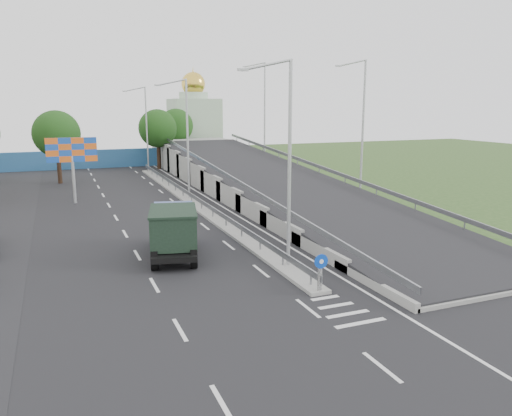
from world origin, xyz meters
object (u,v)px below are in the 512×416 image
sign_bollard (320,272)px  billboard (72,154)px  dump_truck (174,228)px  lamp_post_near (286,154)px  church (194,123)px  lamp_post_far (145,124)px  lamp_post_mid (185,133)px

sign_bollard → billboard: (-9.00, 25.83, 3.15)m
billboard → dump_truck: bearing=-75.9°
lamp_post_near → church: 54.90m
lamp_post_far → church: church is taller
sign_bollard → billboard: 27.53m
lamp_post_near → lamp_post_far: bearing=90.0°
sign_bollard → church: size_ratio=0.12×
lamp_post_near → dump_truck: size_ratio=1.54×
lamp_post_far → billboard: 20.24m
billboard → dump_truck: size_ratio=0.84×
lamp_post_near → lamp_post_far: size_ratio=1.00×
church → lamp_post_far: bearing=-125.2°
church → billboard: 37.23m
sign_bollard → dump_truck: dump_truck is taller
lamp_post_near → church: size_ratio=0.73×
lamp_post_mid → church: (9.89, 34.00, -0.50)m
lamp_post_mid → lamp_post_far: same height
lamp_post_mid → lamp_post_near: bearing=-90.0°
church → dump_truck: 51.87m
sign_bollard → lamp_post_mid: bearing=89.7°
sign_bollard → lamp_post_near: bearing=88.4°
church → billboard: size_ratio=2.51×
church → dump_truck: church is taller
church → sign_bollard: bearing=-99.8°
lamp_post_mid → billboard: (-9.11, 2.00, -1.62)m
lamp_post_mid → church: bearing=73.8°
lamp_post_far → sign_bollard: bearing=-90.1°
sign_bollard → lamp_post_mid: lamp_post_mid is taller
lamp_post_near → lamp_post_mid: bearing=90.0°
lamp_post_mid → lamp_post_far: size_ratio=1.00×
billboard → lamp_post_near: bearing=-67.5°
sign_bollard → lamp_post_near: size_ratio=0.17×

